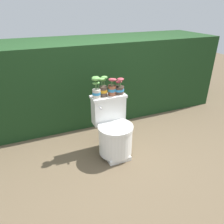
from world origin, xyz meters
TOP-DOWN VIEW (x-y plane):
  - ground_plane at (0.00, 0.00)m, footprint 12.00×12.00m
  - hedge_backdrop at (0.00, 1.27)m, footprint 4.23×1.02m
  - toilet at (-0.06, 0.05)m, footprint 0.42×0.51m
  - potted_plant_left at (-0.21, 0.20)m, footprint 0.13×0.12m
  - potted_plant_midleft at (-0.12, 0.22)m, footprint 0.12×0.10m
  - potted_plant_middle at (-0.02, 0.21)m, footprint 0.10×0.10m
  - potted_plant_midright at (0.08, 0.22)m, footprint 0.13×0.14m

SIDE VIEW (x-z plane):
  - ground_plane at x=0.00m, z-range 0.00..0.00m
  - toilet at x=-0.06m, z-range -0.05..0.66m
  - hedge_backdrop at x=0.00m, z-range 0.00..1.20m
  - potted_plant_midright at x=0.08m, z-range 0.68..0.88m
  - potted_plant_middle at x=-0.02m, z-range 0.69..0.90m
  - potted_plant_midleft at x=-0.12m, z-range 0.69..0.92m
  - potted_plant_left at x=-0.21m, z-range 0.70..0.95m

